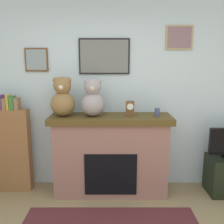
# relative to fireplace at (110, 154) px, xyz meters

# --- Properties ---
(back_wall) EXTENTS (5.20, 0.15, 2.60)m
(back_wall) POSITION_rel_fireplace_xyz_m (-0.02, 0.30, 0.76)
(back_wall) COLOR silver
(back_wall) RESTS_ON ground_plane
(fireplace) EXTENTS (1.61, 0.55, 1.08)m
(fireplace) POSITION_rel_fireplace_xyz_m (0.00, 0.00, 0.00)
(fireplace) COLOR #96665B
(fireplace) RESTS_ON ground_plane
(bookshelf) EXTENTS (0.50, 0.16, 1.35)m
(bookshelf) POSITION_rel_fireplace_xyz_m (-1.36, 0.04, 0.08)
(bookshelf) COLOR #915E36
(bookshelf) RESTS_ON ground_plane
(candle_jar) EXTENTS (0.07, 0.07, 0.10)m
(candle_jar) POSITION_rel_fireplace_xyz_m (0.61, -0.02, 0.59)
(candle_jar) COLOR #4C517A
(candle_jar) RESTS_ON fireplace
(mantel_clock) EXTENTS (0.11, 0.08, 0.20)m
(mantel_clock) POSITION_rel_fireplace_xyz_m (0.25, -0.02, 0.63)
(mantel_clock) COLOR brown
(mantel_clock) RESTS_ON fireplace
(teddy_bear_cream) EXTENTS (0.32, 0.32, 0.52)m
(teddy_bear_cream) POSITION_rel_fireplace_xyz_m (-0.63, -0.02, 0.77)
(teddy_bear_cream) COLOR olive
(teddy_bear_cream) RESTS_ON fireplace
(teddy_bear_grey) EXTENTS (0.31, 0.31, 0.50)m
(teddy_bear_grey) POSITION_rel_fireplace_xyz_m (-0.23, -0.02, 0.76)
(teddy_bear_grey) COLOR #9E9395
(teddy_bear_grey) RESTS_ON fireplace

